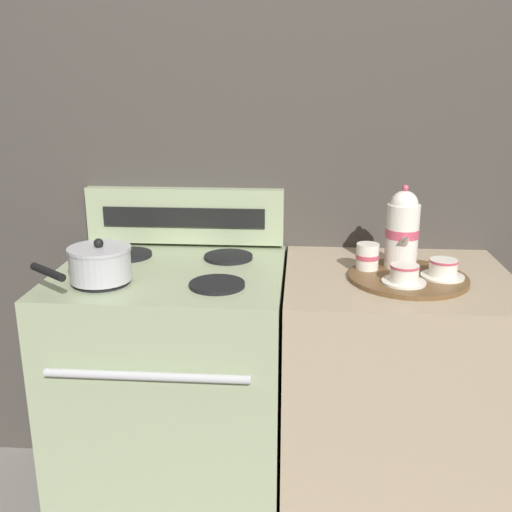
# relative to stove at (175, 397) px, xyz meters

# --- Properties ---
(wall_back) EXTENTS (6.00, 0.05, 2.20)m
(wall_back) POSITION_rel_stove_xyz_m (0.35, 0.33, 0.65)
(wall_back) COLOR #423D38
(wall_back) RESTS_ON ground
(stove) EXTENTS (0.71, 0.64, 0.91)m
(stove) POSITION_rel_stove_xyz_m (0.00, 0.00, 0.00)
(stove) COLOR #9EAD84
(stove) RESTS_ON ground
(control_panel) EXTENTS (0.70, 0.05, 0.20)m
(control_panel) POSITION_rel_stove_xyz_m (0.00, 0.28, 0.56)
(control_panel) COLOR #9EAD84
(control_panel) RESTS_ON stove
(side_counter) EXTENTS (0.70, 0.61, 0.90)m
(side_counter) POSITION_rel_stove_xyz_m (0.71, 0.00, -0.00)
(side_counter) COLOR tan
(side_counter) RESTS_ON ground
(saucepan) EXTENTS (0.26, 0.28, 0.13)m
(saucepan) POSITION_rel_stove_xyz_m (-0.17, -0.14, 0.51)
(saucepan) COLOR #B7B7BC
(saucepan) RESTS_ON stove
(serving_tray) EXTENTS (0.35, 0.35, 0.01)m
(serving_tray) POSITION_rel_stove_xyz_m (0.73, -0.04, 0.45)
(serving_tray) COLOR brown
(serving_tray) RESTS_ON side_counter
(teapot) EXTENTS (0.10, 0.16, 0.26)m
(teapot) POSITION_rel_stove_xyz_m (0.72, 0.05, 0.58)
(teapot) COLOR white
(teapot) RESTS_ON serving_tray
(teacup_left) EXTENTS (0.13, 0.13, 0.05)m
(teacup_left) POSITION_rel_stove_xyz_m (0.71, -0.10, 0.49)
(teacup_left) COLOR white
(teacup_left) RESTS_ON serving_tray
(teacup_right) EXTENTS (0.13, 0.13, 0.05)m
(teacup_right) POSITION_rel_stove_xyz_m (0.83, -0.04, 0.49)
(teacup_right) COLOR white
(teacup_right) RESTS_ON serving_tray
(creamer_jug) EXTENTS (0.07, 0.07, 0.08)m
(creamer_jug) POSITION_rel_stove_xyz_m (0.62, 0.02, 0.50)
(creamer_jug) COLOR white
(creamer_jug) RESTS_ON serving_tray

